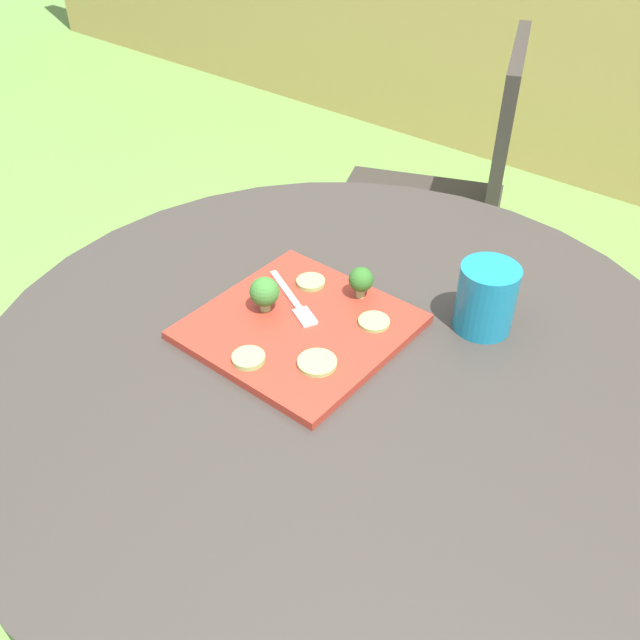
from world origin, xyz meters
The scene contains 12 objects.
ground_plane centered at (0.00, 0.00, 0.00)m, with size 12.00×12.00×0.00m, color #669342.
patio_table centered at (0.00, 0.00, 0.50)m, with size 1.08×1.08×0.71m.
patio_chair centered at (-0.30, 0.86, 0.53)m, with size 0.58×0.58×0.90m.
salad_plate centered at (-0.08, 0.00, 0.72)m, with size 0.29×0.29×0.01m, color #AD3323.
drinking_glass centered at (0.13, 0.18, 0.76)m, with size 0.09×0.09×0.11m.
fork centered at (-0.12, 0.03, 0.73)m, with size 0.15×0.08×0.00m.
broccoli_floret_0 centered at (-0.14, -0.01, 0.76)m, with size 0.05×0.05×0.06m.
broccoli_floret_1 centered at (-0.05, 0.11, 0.75)m, with size 0.04×0.04×0.05m.
cucumber_slice_0 centered at (0.01, 0.07, 0.73)m, with size 0.05×0.05×0.01m, color #8EB766.
cucumber_slice_1 centered at (-0.13, 0.09, 0.73)m, with size 0.05×0.05×0.01m, color #8EB766.
cucumber_slice_2 centered at (0.00, -0.05, 0.73)m, with size 0.06×0.06×0.01m, color #8EB766.
cucumber_slice_3 centered at (-0.08, -0.11, 0.73)m, with size 0.05×0.05×0.01m, color #8EB766.
Camera 1 is at (0.45, -0.60, 1.37)m, focal length 38.37 mm.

